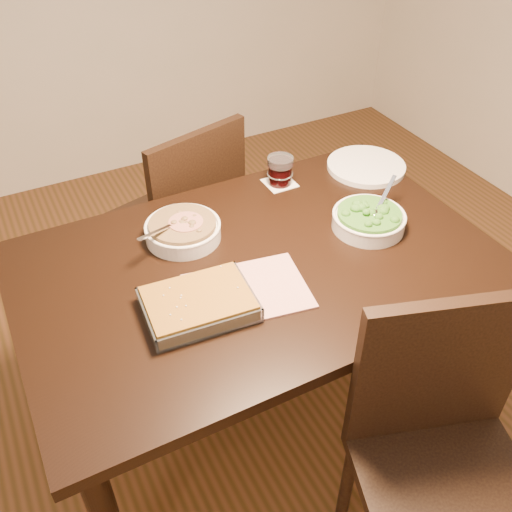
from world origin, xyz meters
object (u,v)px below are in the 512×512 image
baking_dish (199,304)px  wine_tumbler (280,170)px  table (258,285)px  dinner_plate (366,166)px  broccoli_bowl (369,219)px  stew_bowl (183,230)px  chair_far (185,214)px  chair_near (443,450)px

baking_dish → wine_tumbler: bearing=46.9°
table → dinner_plate: size_ratio=4.90×
broccoli_bowl → stew_bowl: bearing=158.1°
table → chair_far: bearing=89.1°
table → stew_bowl: bearing=126.8°
baking_dish → chair_far: size_ratio=0.34×
table → broccoli_bowl: (0.39, -0.01, 0.13)m
baking_dish → chair_far: chair_far is taller
broccoli_bowl → dinner_plate: (0.21, 0.30, -0.02)m
dinner_plate → chair_near: chair_near is taller
dinner_plate → chair_far: 0.74m
broccoli_bowl → chair_near: chair_near is taller
stew_bowl → chair_far: size_ratio=0.27×
stew_bowl → baking_dish: 0.33m
table → broccoli_bowl: broccoli_bowl is taller
broccoli_bowl → dinner_plate: broccoli_bowl is taller
chair_near → chair_far: 1.32m
table → chair_far: (0.01, 0.66, -0.15)m
wine_tumbler → stew_bowl: bearing=-161.7°
table → dinner_plate: (0.60, 0.29, 0.10)m
broccoli_bowl → baking_dish: (-0.63, -0.10, -0.01)m
baking_dish → chair_near: size_ratio=0.32×
broccoli_bowl → dinner_plate: 0.37m
table → wine_tumbler: size_ratio=13.95×
stew_bowl → broccoli_bowl: size_ratio=1.00×
stew_bowl → chair_near: 0.96m
chair_near → chair_far: (-0.18, 1.31, -0.02)m
stew_bowl → chair_near: size_ratio=0.26×
stew_bowl → wine_tumbler: size_ratio=2.43×
stew_bowl → broccoli_bowl: same height
broccoli_bowl → chair_far: size_ratio=0.27×
table → dinner_plate: bearing=25.7°
wine_tumbler → chair_far: size_ratio=0.11×
dinner_plate → chair_near: (-0.41, -0.94, -0.23)m
broccoli_bowl → dinner_plate: bearing=54.9°
broccoli_bowl → chair_far: chair_far is taller
table → baking_dish: size_ratio=4.58×
chair_far → dinner_plate: bearing=132.7°
baking_dish → chair_far: (0.25, 0.77, -0.27)m
wine_tumbler → chair_far: bearing=129.4°
stew_bowl → dinner_plate: stew_bowl is taller
chair_near → table: bearing=124.5°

